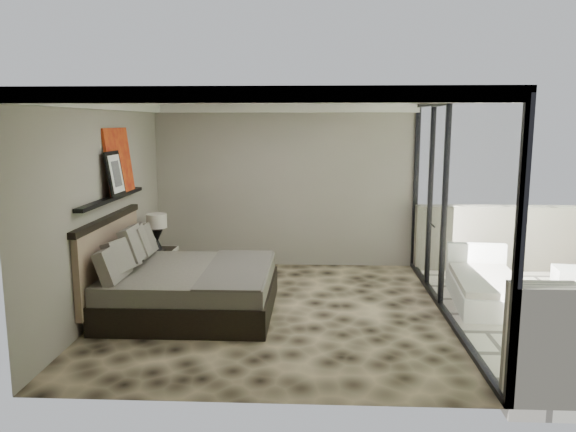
{
  "coord_description": "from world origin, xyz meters",
  "views": [
    {
      "loc": [
        0.52,
        -7.19,
        2.51
      ],
      "look_at": [
        0.15,
        0.4,
        1.23
      ],
      "focal_mm": 35.0,
      "sensor_mm": 36.0,
      "label": 1
    }
  ],
  "objects_px": {
    "ottoman": "(571,284)",
    "lounger": "(485,287)",
    "bed": "(184,285)",
    "table_lamp": "(157,227)",
    "nightstand": "(157,264)"
  },
  "relations": [
    {
      "from": "table_lamp",
      "to": "lounger",
      "type": "distance_m",
      "value": 4.96
    },
    {
      "from": "lounger",
      "to": "table_lamp",
      "type": "bearing_deg",
      "value": 176.71
    },
    {
      "from": "lounger",
      "to": "bed",
      "type": "bearing_deg",
      "value": -166.63
    },
    {
      "from": "table_lamp",
      "to": "lounger",
      "type": "relative_size",
      "value": 0.32
    },
    {
      "from": "nightstand",
      "to": "ottoman",
      "type": "xyz_separation_m",
      "value": [
        6.15,
        -0.62,
        -0.06
      ]
    },
    {
      "from": "nightstand",
      "to": "ottoman",
      "type": "bearing_deg",
      "value": 6.91
    },
    {
      "from": "ottoman",
      "to": "lounger",
      "type": "bearing_deg",
      "value": -172.43
    },
    {
      "from": "ottoman",
      "to": "nightstand",
      "type": "bearing_deg",
      "value": 174.27
    },
    {
      "from": "table_lamp",
      "to": "lounger",
      "type": "height_order",
      "value": "table_lamp"
    },
    {
      "from": "lounger",
      "to": "nightstand",
      "type": "bearing_deg",
      "value": 176.3
    },
    {
      "from": "bed",
      "to": "nightstand",
      "type": "relative_size",
      "value": 3.8
    },
    {
      "from": "bed",
      "to": "ottoman",
      "type": "bearing_deg",
      "value": 7.87
    },
    {
      "from": "bed",
      "to": "table_lamp",
      "type": "distance_m",
      "value": 1.59
    },
    {
      "from": "table_lamp",
      "to": "ottoman",
      "type": "xyz_separation_m",
      "value": [
        6.11,
        -0.57,
        -0.66
      ]
    },
    {
      "from": "bed",
      "to": "ottoman",
      "type": "distance_m",
      "value": 5.45
    }
  ]
}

